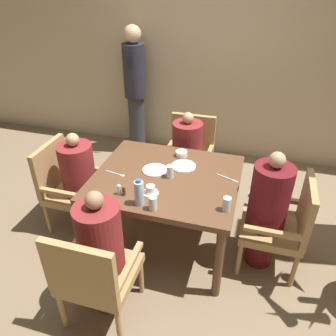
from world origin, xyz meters
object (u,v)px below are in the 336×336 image
(standing_host, at_px, (135,88))
(diner_in_left_chair, at_px, (80,181))
(bowl_small, at_px, (181,154))
(diner_in_near_chair, at_px, (102,252))
(plate_main_right, at_px, (184,166))
(diner_in_far_chair, at_px, (187,155))
(plate_main_left, at_px, (155,170))
(glass_tall_mid, at_px, (170,172))
(water_bottle, at_px, (139,193))
(chair_far_side, at_px, (190,154))
(diner_in_right_chair, at_px, (267,210))
(glass_tall_far, at_px, (153,203))
(glass_tall_near, at_px, (227,204))
(chair_right_side, at_px, (283,223))
(teacup_with_saucer, at_px, (151,190))
(chair_near_corner, at_px, (94,274))
(chair_left_side, at_px, (68,184))

(standing_host, bearing_deg, diner_in_left_chair, -87.87)
(diner_in_left_chair, xyz_separation_m, bowl_small, (0.91, 0.38, 0.24))
(diner_in_near_chair, distance_m, plate_main_right, 1.06)
(diner_in_far_chair, height_order, plate_main_right, diner_in_far_chair)
(diner_in_left_chair, height_order, plate_main_right, diner_in_left_chair)
(standing_host, distance_m, plate_main_left, 1.84)
(glass_tall_mid, bearing_deg, water_bottle, -105.91)
(chair_far_side, xyz_separation_m, plate_main_right, (0.11, -0.74, 0.28))
(diner_in_right_chair, xyz_separation_m, glass_tall_far, (-0.84, -0.46, 0.23))
(glass_tall_near, bearing_deg, plate_main_left, 151.18)
(chair_far_side, xyz_separation_m, diner_in_right_chair, (0.87, -0.93, 0.10))
(diner_in_far_chair, xyz_separation_m, glass_tall_mid, (0.03, -0.79, 0.28))
(chair_right_side, height_order, glass_tall_mid, chair_right_side)
(glass_tall_mid, bearing_deg, glass_tall_far, -90.22)
(chair_far_side, bearing_deg, plate_main_left, -97.95)
(teacup_with_saucer, bearing_deg, diner_in_right_chair, 16.59)
(standing_host, bearing_deg, diner_in_far_chair, -44.26)
(chair_near_corner, relative_size, diner_in_near_chair, 0.82)
(diner_in_far_chair, xyz_separation_m, bowl_small, (0.04, -0.41, 0.25))
(chair_near_corner, distance_m, glass_tall_mid, 1.02)
(diner_in_far_chair, xyz_separation_m, standing_host, (-0.93, 0.91, 0.39))
(diner_in_far_chair, bearing_deg, chair_near_corner, -98.20)
(chair_far_side, height_order, diner_in_right_chair, diner_in_right_chair)
(diner_in_right_chair, bearing_deg, water_bottle, -155.99)
(bowl_small, distance_m, glass_tall_far, 0.84)
(diner_in_left_chair, xyz_separation_m, glass_tall_mid, (0.91, -0.01, 0.28))
(plate_main_right, distance_m, water_bottle, 0.66)
(chair_far_side, distance_m, diner_in_far_chair, 0.15)
(bowl_small, relative_size, glass_tall_near, 0.98)
(plate_main_left, height_order, glass_tall_near, glass_tall_near)
(diner_in_left_chair, bearing_deg, diner_in_far_chair, 42.15)
(diner_in_right_chair, xyz_separation_m, standing_host, (-1.81, 1.70, 0.34))
(diner_in_far_chair, relative_size, diner_in_right_chair, 0.92)
(water_bottle, bearing_deg, diner_in_far_chair, 86.00)
(diner_in_far_chair, bearing_deg, chair_right_side, -37.91)
(teacup_with_saucer, bearing_deg, diner_in_far_chair, 87.39)
(water_bottle, bearing_deg, diner_in_right_chair, 24.01)
(plate_main_right, height_order, teacup_with_saucer, teacup_with_saucer)
(diner_in_far_chair, bearing_deg, glass_tall_near, -63.22)
(chair_right_side, height_order, diner_in_right_chair, diner_in_right_chair)
(water_bottle, distance_m, glass_tall_far, 0.13)
(diner_in_left_chair, bearing_deg, glass_tall_mid, -0.37)
(chair_far_side, xyz_separation_m, water_bottle, (-0.08, -1.36, 0.38))
(bowl_small, xyz_separation_m, glass_tall_near, (0.52, -0.70, 0.03))
(diner_in_far_chair, relative_size, bowl_small, 9.30)
(chair_left_side, xyz_separation_m, diner_in_right_chair, (1.88, 0.00, 0.10))
(plate_main_right, distance_m, bowl_small, 0.20)
(chair_far_side, relative_size, diner_in_near_chair, 0.82)
(teacup_with_saucer, height_order, glass_tall_near, glass_tall_near)
(chair_left_side, distance_m, standing_host, 1.76)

